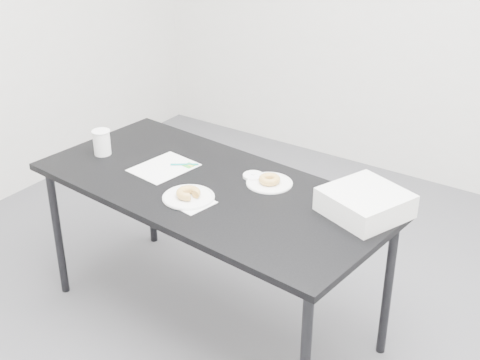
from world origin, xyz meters
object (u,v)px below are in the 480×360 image
Objects in this scene: donut_far at (269,179)px; coffee_cup at (102,142)px; scorecard at (164,168)px; plate_near at (188,197)px; pen at (185,164)px; table at (210,197)px; bakery_box at (365,203)px; plate_far at (269,183)px; donut_near at (188,193)px.

coffee_cup is (-0.86, -0.20, 0.04)m from donut_far.
scorecard is 1.26× the size of plate_near.
pen is 0.59× the size of plate_near.
plate_near is (-0.01, -0.15, 0.06)m from table.
plate_near is 1.81× the size of coffee_cup.
bakery_box reaches higher than table.
coffee_cup reaches higher than plate_far.
table is at bearing 87.40° from plate_near.
donut_near is 0.85× the size of coffee_cup.
table is 0.71m from bakery_box.
scorecard is 1.36× the size of plate_far.
scorecard is 0.10m from pen.
scorecard is 2.69× the size of donut_near.
scorecard is (-0.29, 0.02, 0.06)m from table.
plate_far is at bearing 23.87° from scorecard.
plate_near is 0.02m from donut_near.
donut_near is (0.29, -0.17, 0.03)m from scorecard.
plate_near is 0.39m from donut_far.
table is 16.03× the size of donut_near.
plate_far is at bearing 12.82° from coffee_cup.
pen is at bearing -170.91° from plate_far.
plate_near is 2.13× the size of donut_near.
donut_near is at bearing -124.34° from donut_far.
table is at bearing 2.33° from coffee_cup.
donut_near is at bearing -10.92° from coffee_cup.
table is 13.60× the size of coffee_cup.
pen reaches higher than plate_far.
plate_near is at bearing -83.53° from pen.
plate_far is (0.22, 0.32, -0.02)m from donut_near.
donut_near reaches higher than plate_near.
plate_far reaches higher than scorecard.
pen is 0.63× the size of plate_far.
bakery_box reaches higher than donut_far.
scorecard is 2.28× the size of coffee_cup.
plate_far is 1.67× the size of coffee_cup.
bakery_box is at bearing -0.71° from donut_far.
bakery_box is (1.33, 0.19, -0.01)m from coffee_cup.
coffee_cup is at bearing -167.18° from donut_far.
coffee_cup is at bearing -167.18° from plate_far.
pen reaches higher than table.
coffee_cup is at bearing -172.40° from table.
table is at bearing -141.31° from donut_far.
donut_far is (0.44, 0.07, 0.02)m from pen.
scorecard is at bearing -167.20° from pen.
plate_near is 2.30× the size of donut_far.
scorecard is at bearing 8.24° from coffee_cup.
bakery_box is (0.47, -0.01, 0.03)m from donut_far.
donut_near is (-0.00, 0.00, 0.02)m from plate_near.
donut_near is 0.51× the size of plate_far.
bakery_box reaches higher than plate_far.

